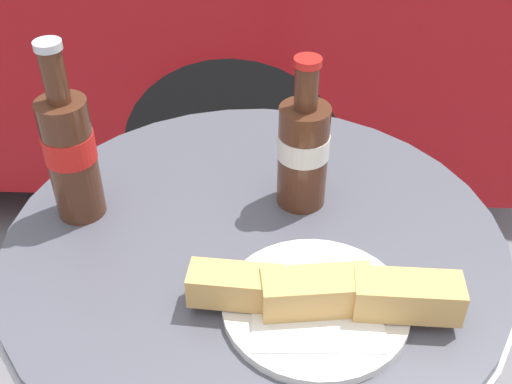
{
  "coord_description": "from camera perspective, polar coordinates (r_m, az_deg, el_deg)",
  "views": [
    {
      "loc": [
        0.04,
        -0.64,
        1.33
      ],
      "look_at": [
        0.0,
        0.03,
        0.8
      ],
      "focal_mm": 45.0,
      "sensor_mm": 36.0,
      "label": 1
    }
  ],
  "objects": [
    {
      "name": "cola_bottle_left",
      "position": [
        0.88,
        4.21,
        3.81
      ],
      "size": [
        0.07,
        0.07,
        0.22
      ],
      "color": "#4C2819",
      "rests_on": "bistro_table"
    },
    {
      "name": "bistro_table",
      "position": [
        0.99,
        -0.1,
        -11.46
      ],
      "size": [
        0.69,
        0.69,
        0.75
      ],
      "color": "#B7B7BC",
      "rests_on": "ground_plane"
    },
    {
      "name": "cola_bottle_right",
      "position": [
        0.88,
        -16.17,
        3.48
      ],
      "size": [
        0.07,
        0.07,
        0.26
      ],
      "color": "#4C2819",
      "rests_on": "bistro_table"
    },
    {
      "name": "lunch_plate_near",
      "position": [
        0.76,
        5.86,
        -9.38
      ],
      "size": [
        0.31,
        0.22,
        0.06
      ],
      "color": "silver",
      "rests_on": "bistro_table"
    }
  ]
}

